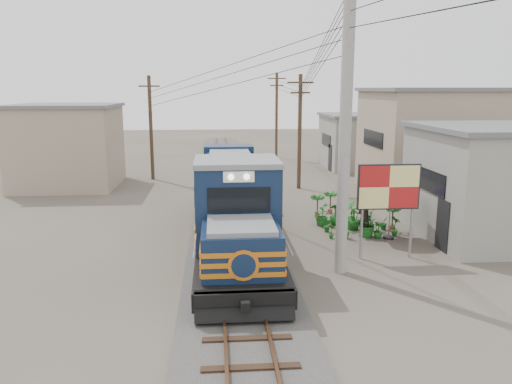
{
  "coord_description": "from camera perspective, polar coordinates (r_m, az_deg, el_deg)",
  "views": [
    {
      "loc": [
        -0.71,
        -16.36,
        6.17
      ],
      "look_at": [
        0.87,
        2.6,
        2.2
      ],
      "focal_mm": 35.0,
      "sensor_mm": 36.0,
      "label": 1
    }
  ],
  "objects": [
    {
      "name": "ground",
      "position": [
        17.5,
        -2.15,
        -8.87
      ],
      "size": [
        120.0,
        120.0,
        0.0
      ],
      "primitive_type": "plane",
      "color": "#473F35",
      "rests_on": "ground"
    },
    {
      "name": "ballast",
      "position": [
        27.06,
        -3.12,
        -1.23
      ],
      "size": [
        3.6,
        70.0,
        0.16
      ],
      "primitive_type": "cube",
      "color": "#595651",
      "rests_on": "ground"
    },
    {
      "name": "track",
      "position": [
        27.02,
        -3.13,
        -0.86
      ],
      "size": [
        1.15,
        70.0,
        0.12
      ],
      "color": "#51331E",
      "rests_on": "ground"
    },
    {
      "name": "locomotive",
      "position": [
        20.07,
        -2.6,
        -1.22
      ],
      "size": [
        2.79,
        15.18,
        3.76
      ],
      "color": "black",
      "rests_on": "ground"
    },
    {
      "name": "utility_pole_main",
      "position": [
        16.45,
        10.18,
        7.52
      ],
      "size": [
        0.4,
        0.4,
        10.0
      ],
      "color": "#9E9B93",
      "rests_on": "ground"
    },
    {
      "name": "wooden_pole_mid",
      "position": [
        30.9,
        5.02,
        7.12
      ],
      "size": [
        1.6,
        0.24,
        7.0
      ],
      "color": "#4C3826",
      "rests_on": "ground"
    },
    {
      "name": "wooden_pole_far",
      "position": [
        44.75,
        2.36,
        8.92
      ],
      "size": [
        1.6,
        0.24,
        7.5
      ],
      "color": "#4C3826",
      "rests_on": "ground"
    },
    {
      "name": "wooden_pole_left",
      "position": [
        34.71,
        -11.93,
        7.42
      ],
      "size": [
        1.6,
        0.24,
        7.0
      ],
      "color": "#4C3826",
      "rests_on": "ground"
    },
    {
      "name": "power_lines",
      "position": [
        24.9,
        -3.55,
        14.98
      ],
      "size": [
        9.65,
        19.0,
        3.3
      ],
      "color": "black",
      "rests_on": "ground"
    },
    {
      "name": "shophouse_front",
      "position": [
        23.2,
        27.09,
        1.03
      ],
      "size": [
        7.35,
        6.3,
        4.7
      ],
      "color": "gray",
      "rests_on": "ground"
    },
    {
      "name": "shophouse_mid",
      "position": [
        31.43,
        20.23,
        5.48
      ],
      "size": [
        8.4,
        7.35,
        6.2
      ],
      "color": "gray",
      "rests_on": "ground"
    },
    {
      "name": "shophouse_back",
      "position": [
        40.31,
        12.23,
        5.74
      ],
      "size": [
        6.3,
        6.3,
        4.2
      ],
      "color": "gray",
      "rests_on": "ground"
    },
    {
      "name": "shophouse_left",
      "position": [
        33.85,
        -20.73,
        4.99
      ],
      "size": [
        6.3,
        6.3,
        5.2
      ],
      "color": "gray",
      "rests_on": "ground"
    },
    {
      "name": "billboard",
      "position": [
        18.55,
        14.92,
        0.29
      ],
      "size": [
        2.28,
        0.15,
        3.52
      ],
      "rotation": [
        0.0,
        0.0,
        -0.01
      ],
      "color": "#99999E",
      "rests_on": "ground"
    },
    {
      "name": "market_umbrella",
      "position": [
        21.14,
        15.2,
        0.4
      ],
      "size": [
        2.77,
        2.77,
        2.44
      ],
      "rotation": [
        0.0,
        0.0,
        0.3
      ],
      "color": "black",
      "rests_on": "ground"
    },
    {
      "name": "vendor",
      "position": [
        21.58,
        12.25,
        -2.73
      ],
      "size": [
        0.75,
        0.67,
        1.72
      ],
      "primitive_type": "imported",
      "rotation": [
        0.0,
        0.0,
        3.65
      ],
      "color": "black",
      "rests_on": "ground"
    },
    {
      "name": "plant_nursery",
      "position": [
        22.33,
        10.88,
        -3.16
      ],
      "size": [
        3.42,
        3.11,
        1.12
      ],
      "color": "#1D651F",
      "rests_on": "ground"
    }
  ]
}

